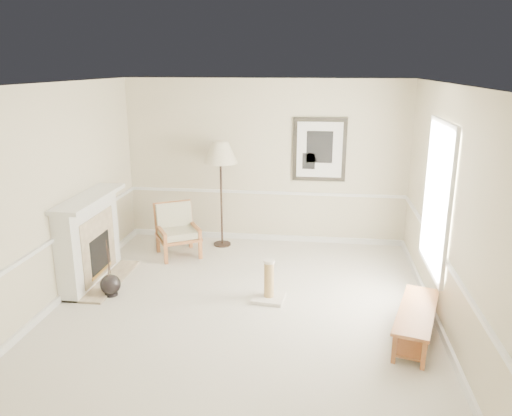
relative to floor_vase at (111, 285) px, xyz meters
The scene contains 8 objects.
ground 1.89m from the floor_vase, ahead, with size 5.50×5.50×0.00m, color silver.
room 2.64m from the floor_vase, ahead, with size 5.04×5.54×2.92m.
fireplace 0.81m from the floor_vase, 136.15° to the left, with size 0.64×1.64×1.31m.
floor_vase is the anchor object (origin of this frame).
armchair 1.79m from the floor_vase, 74.42° to the left, with size 0.92×0.94×0.87m.
floor_lamp 2.89m from the floor_vase, 62.33° to the left, with size 0.68×0.68×1.87m.
bench 4.08m from the floor_vase, ahead, with size 0.75×1.39×0.38m.
scratching_post 2.22m from the floor_vase, ahead, with size 0.46×0.46×0.59m.
Camera 1 is at (0.97, -5.92, 3.12)m, focal length 35.00 mm.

